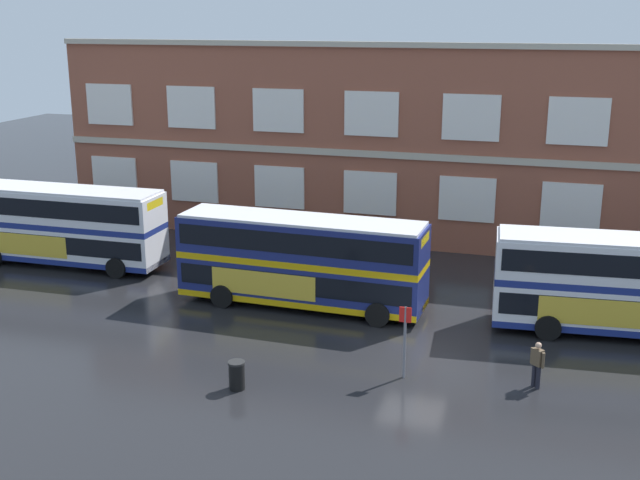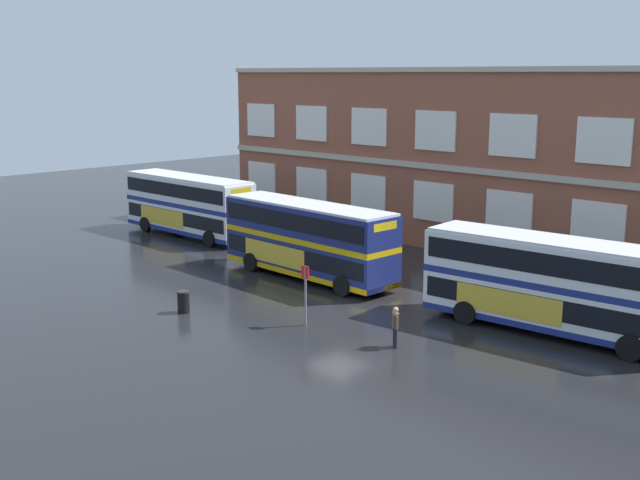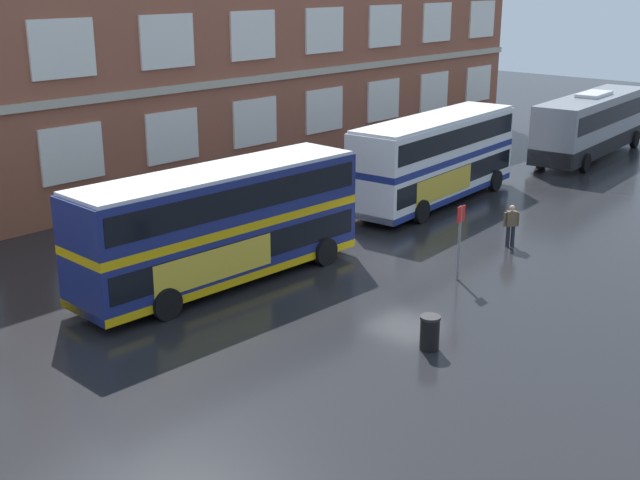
{
  "view_description": "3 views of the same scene",
  "coord_description": "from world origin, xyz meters",
  "px_view_note": "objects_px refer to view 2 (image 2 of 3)",
  "views": [
    {
      "loc": [
        4.88,
        -28.47,
        12.67
      ],
      "look_at": [
        -4.14,
        1.13,
        3.9
      ],
      "focal_mm": 45.09,
      "sensor_mm": 36.0,
      "label": 1
    },
    {
      "loc": [
        23.68,
        -25.37,
        10.83
      ],
      "look_at": [
        -2.28,
        1.04,
        3.0
      ],
      "focal_mm": 44.34,
      "sensor_mm": 36.0,
      "label": 2
    },
    {
      "loc": [
        -23.55,
        -17.18,
        10.31
      ],
      "look_at": [
        -4.55,
        0.19,
        2.04
      ],
      "focal_mm": 46.44,
      "sensor_mm": 36.0,
      "label": 3
    }
  ],
  "objects_px": {
    "double_decker_near": "(188,204)",
    "double_decker_far": "(551,284)",
    "waiting_passenger": "(395,325)",
    "station_litter_bin": "(183,302)",
    "bus_stand_flag": "(305,290)",
    "double_decker_middle": "(308,239)"
  },
  "relations": [
    {
      "from": "double_decker_near",
      "to": "station_litter_bin",
      "type": "distance_m",
      "value": 17.98
    },
    {
      "from": "double_decker_middle",
      "to": "bus_stand_flag",
      "type": "xyz_separation_m",
      "value": [
        5.82,
        -5.91,
        -0.51
      ]
    },
    {
      "from": "double_decker_middle",
      "to": "double_decker_far",
      "type": "relative_size",
      "value": 0.99
    },
    {
      "from": "waiting_passenger",
      "to": "double_decker_middle",
      "type": "bearing_deg",
      "value": 152.8
    },
    {
      "from": "waiting_passenger",
      "to": "station_litter_bin",
      "type": "bearing_deg",
      "value": -162.43
    },
    {
      "from": "double_decker_near",
      "to": "double_decker_far",
      "type": "xyz_separation_m",
      "value": [
        27.71,
        -1.55,
        0.0
      ]
    },
    {
      "from": "double_decker_far",
      "to": "station_litter_bin",
      "type": "distance_m",
      "value": 16.38
    },
    {
      "from": "double_decker_near",
      "to": "station_litter_bin",
      "type": "height_order",
      "value": "double_decker_near"
    },
    {
      "from": "bus_stand_flag",
      "to": "station_litter_bin",
      "type": "height_order",
      "value": "bus_stand_flag"
    },
    {
      "from": "double_decker_middle",
      "to": "bus_stand_flag",
      "type": "height_order",
      "value": "double_decker_middle"
    },
    {
      "from": "waiting_passenger",
      "to": "station_litter_bin",
      "type": "relative_size",
      "value": 1.65
    },
    {
      "from": "double_decker_middle",
      "to": "station_litter_bin",
      "type": "height_order",
      "value": "double_decker_middle"
    },
    {
      "from": "double_decker_middle",
      "to": "waiting_passenger",
      "type": "xyz_separation_m",
      "value": [
        10.4,
        -5.35,
        -1.22
      ]
    },
    {
      "from": "double_decker_middle",
      "to": "waiting_passenger",
      "type": "bearing_deg",
      "value": -27.2
    },
    {
      "from": "double_decker_near",
      "to": "waiting_passenger",
      "type": "xyz_separation_m",
      "value": [
        24.26,
        -7.64,
        -1.22
      ]
    },
    {
      "from": "double_decker_near",
      "to": "bus_stand_flag",
      "type": "height_order",
      "value": "double_decker_near"
    },
    {
      "from": "waiting_passenger",
      "to": "station_litter_bin",
      "type": "height_order",
      "value": "waiting_passenger"
    },
    {
      "from": "double_decker_far",
      "to": "double_decker_near",
      "type": "bearing_deg",
      "value": 176.79
    },
    {
      "from": "double_decker_middle",
      "to": "double_decker_far",
      "type": "distance_m",
      "value": 13.87
    },
    {
      "from": "bus_stand_flag",
      "to": "station_litter_bin",
      "type": "distance_m",
      "value": 6.09
    },
    {
      "from": "double_decker_far",
      "to": "bus_stand_flag",
      "type": "relative_size",
      "value": 4.14
    },
    {
      "from": "double_decker_middle",
      "to": "station_litter_bin",
      "type": "distance_m",
      "value": 8.67
    }
  ]
}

